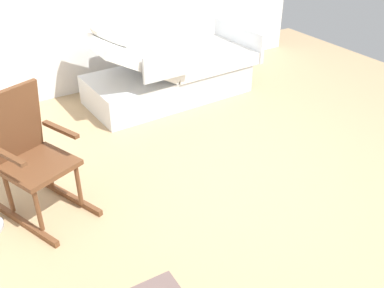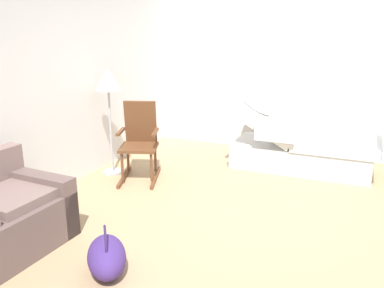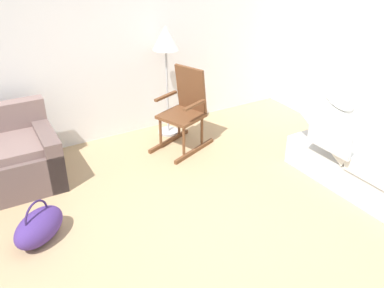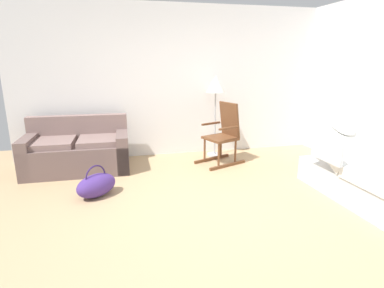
# 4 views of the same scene
# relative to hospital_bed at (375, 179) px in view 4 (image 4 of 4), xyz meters

# --- Properties ---
(ground_plane) EXTENTS (6.87, 6.87, 0.00)m
(ground_plane) POSITION_rel_hospital_bed_xyz_m (-2.04, 0.18, -0.31)
(ground_plane) COLOR tan
(back_wall) EXTENTS (5.69, 0.10, 2.70)m
(back_wall) POSITION_rel_hospital_bed_xyz_m (-2.04, 2.72, 1.04)
(back_wall) COLOR white
(back_wall) RESTS_ON ground
(hospital_bed) EXTENTS (1.06, 2.09, 1.06)m
(hospital_bed) POSITION_rel_hospital_bed_xyz_m (0.00, 0.00, 0.00)
(hospital_bed) COLOR silver
(hospital_bed) RESTS_ON ground
(couch) EXTENTS (1.61, 0.88, 0.85)m
(couch) POSITION_rel_hospital_bed_xyz_m (-3.74, 2.11, 0.00)
(couch) COLOR #68534F
(couch) RESTS_ON ground
(rocking_chair) EXTENTS (0.88, 0.72, 1.05)m
(rocking_chair) POSITION_rel_hospital_bed_xyz_m (-1.33, 1.93, 0.20)
(rocking_chair) COLOR brown
(rocking_chair) RESTS_ON ground
(floor_lamp) EXTENTS (0.34, 0.34, 1.48)m
(floor_lamp) POSITION_rel_hospital_bed_xyz_m (-1.35, 2.38, 0.92)
(floor_lamp) COLOR #B2B5BA
(floor_lamp) RESTS_ON ground
(duffel_bag) EXTENTS (0.64, 0.60, 0.43)m
(duffel_bag) POSITION_rel_hospital_bed_xyz_m (-3.40, 0.98, -0.15)
(duffel_bag) COLOR #472D7A
(duffel_bag) RESTS_ON ground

